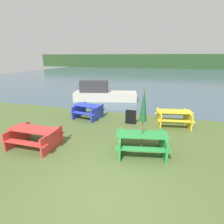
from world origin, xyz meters
The scene contains 10 objects.
ground_plane centered at (0.00, 0.00, 0.00)m, with size 60.00×60.00×0.00m, color #516633.
water centered at (0.00, 31.77, 0.00)m, with size 60.00×50.00×0.00m.
far_treeline centered at (0.00, 51.77, 2.00)m, with size 80.00×1.60×4.00m.
picnic_table_red centered at (-3.46, 1.65, 0.46)m, with size 1.89×1.40×0.75m.
picnic_table_green centered at (0.64, 2.33, 0.47)m, with size 2.05×1.70×0.76m.
picnic_table_blue centered at (-2.80, 5.31, 0.46)m, with size 1.69×1.58×0.78m.
picnic_table_yellow centered at (1.86, 5.51, 0.46)m, with size 1.93×1.65×0.77m.
umbrella_darkgreen centered at (0.64, 2.33, 1.79)m, with size 0.27×0.27×2.37m.
boat centered at (-3.43, 9.54, 0.57)m, with size 5.11×2.47×1.58m.
signboard centered at (-0.27, 5.07, 0.38)m, with size 0.55×0.08×0.75m.
Camera 1 is at (1.20, -3.45, 3.41)m, focal length 28.00 mm.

